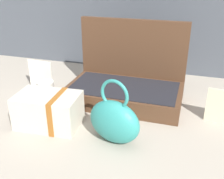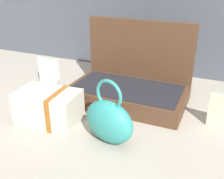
# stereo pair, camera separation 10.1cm
# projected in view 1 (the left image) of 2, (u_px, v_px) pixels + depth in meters

# --- Properties ---
(ground_plane) EXTENTS (6.00, 6.00, 0.00)m
(ground_plane) POSITION_uv_depth(u_px,v_px,m) (111.00, 114.00, 1.08)
(ground_plane) COLOR #9E9384
(open_suitcase) EXTENTS (0.49, 0.29, 0.34)m
(open_suitcase) POSITION_uv_depth(u_px,v_px,m) (126.00, 83.00, 1.19)
(open_suitcase) COLOR #4C301E
(open_suitcase) RESTS_ON ground_plane
(teal_pouch_handbag) EXTENTS (0.20, 0.14, 0.23)m
(teal_pouch_handbag) POSITION_uv_depth(u_px,v_px,m) (114.00, 121.00, 0.88)
(teal_pouch_handbag) COLOR teal
(teal_pouch_handbag) RESTS_ON ground_plane
(cream_toiletry_bag) EXTENTS (0.24, 0.16, 0.13)m
(cream_toiletry_bag) POSITION_uv_depth(u_px,v_px,m) (49.00, 110.00, 0.98)
(cream_toiletry_bag) COLOR beige
(cream_toiletry_bag) RESTS_ON ground_plane
(coffee_mug) EXTENTS (0.11, 0.07, 0.09)m
(coffee_mug) POSITION_uv_depth(u_px,v_px,m) (45.00, 91.00, 1.19)
(coffee_mug) COLOR silver
(coffee_mug) RESTS_ON ground_plane
(info_card_left) EXTENTS (0.11, 0.02, 0.14)m
(info_card_left) POSITION_uv_depth(u_px,v_px,m) (221.00, 107.00, 1.00)
(info_card_left) COLOR beige
(info_card_left) RESTS_ON ground_plane
(poster_card_right) EXTENTS (0.13, 0.01, 0.14)m
(poster_card_right) POSITION_uv_depth(u_px,v_px,m) (40.00, 74.00, 1.30)
(poster_card_right) COLOR silver
(poster_card_right) RESTS_ON ground_plane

